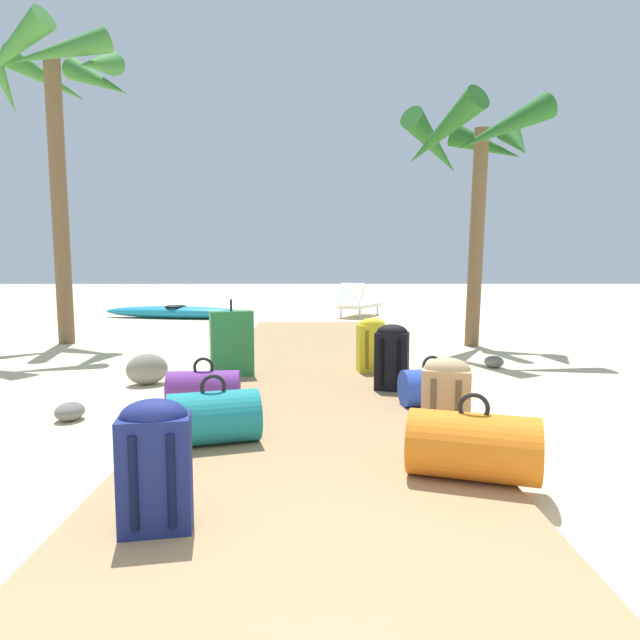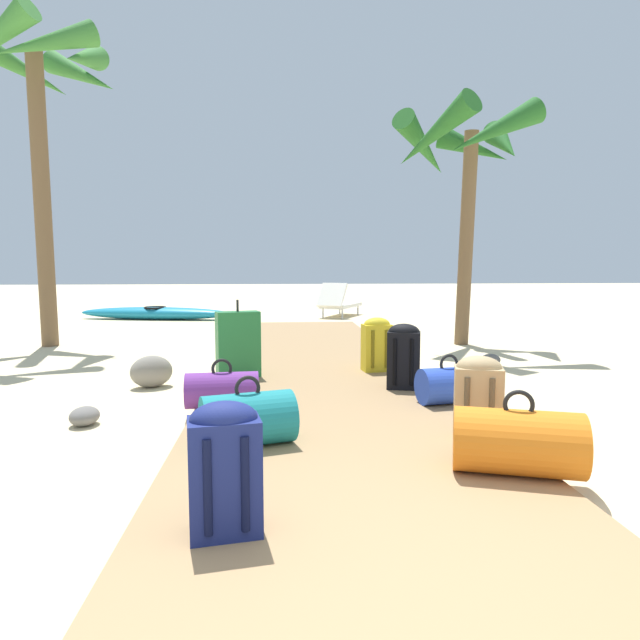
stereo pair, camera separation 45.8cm
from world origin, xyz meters
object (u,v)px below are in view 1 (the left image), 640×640
Objects in this scene: backpack_tan at (446,398)px; duffel_bag_blue at (431,387)px; suitcase_green at (232,343)px; palm_tree_near_right at (473,153)px; backpack_navy at (155,462)px; kayak at (176,312)px; duffel_bag_orange at (473,446)px; duffel_bag_teal at (214,417)px; palm_tree_near_left at (54,92)px; lounge_chair at (357,303)px; backpack_black at (392,355)px; duffel_bag_purple at (204,388)px; backpack_yellow at (372,343)px.

backpack_tan is 1.06× the size of duffel_bag_blue.
palm_tree_near_right is at bearing 37.93° from suitcase_green.
kayak is (-2.52, 10.10, -0.24)m from backpack_navy.
suitcase_green is 3.20m from duffel_bag_orange.
suitcase_green is 2.14m from duffel_bag_teal.
lounge_chair is (4.86, 4.36, -3.45)m from palm_tree_near_left.
duffel_bag_orange is 2.09m from backpack_black.
duffel_bag_purple is at bearing -102.68° from lounge_chair.
duffel_bag_blue is 7.22m from palm_tree_near_left.
palm_tree_near_right is (1.65, 2.23, 2.43)m from backpack_yellow.
backpack_black reaches higher than duffel_bag_blue.
palm_tree_near_left reaches higher than palm_tree_near_right.
suitcase_green is 0.23× the size of palm_tree_near_right.
backpack_tan is (1.69, -2.14, -0.04)m from suitcase_green.
palm_tree_near_left reaches higher than suitcase_green.
duffel_bag_blue is at bearing -40.07° from palm_tree_near_left.
duffel_bag_teal is at bearing -122.52° from palm_tree_near_right.
duffel_bag_orange is 0.46× the size of lounge_chair.
duffel_bag_purple is at bearing 138.79° from duffel_bag_orange.
duffel_bag_blue is at bearing 51.58° from backpack_navy.
backpack_tan is at bearing 36.41° from backpack_navy.
backpack_navy is 10.41m from kayak.
backpack_yellow is 0.12× the size of palm_tree_near_left.
duffel_bag_purple is at bearing 151.44° from backpack_tan.
backpack_yellow is 3.69m from palm_tree_near_right.
backpack_yellow is at bearing 69.61° from backpack_navy.
backpack_tan is 0.34× the size of lounge_chair.
palm_tree_near_left is at bearing -138.08° from lounge_chair.
duffel_bag_blue is at bearing -109.91° from palm_tree_near_right.
duffel_bag_orange is (1.48, -0.59, 0.01)m from duffel_bag_teal.
backpack_yellow is (1.46, 0.20, -0.03)m from suitcase_green.
backpack_navy is (0.18, -3.25, -0.03)m from suitcase_green.
duffel_bag_purple is 0.17× the size of palm_tree_near_right.
duffel_bag_teal is 6.89m from palm_tree_near_left.
suitcase_green is at bearing -172.18° from backpack_yellow.
lounge_chair is (0.15, 9.33, -0.04)m from backpack_tan.
backpack_navy is 0.89× the size of duffel_bag_teal.
backpack_black is at bearing -116.98° from palm_tree_near_right.
kayak is at bearing 141.01° from palm_tree_near_right.
kayak is at bearing 104.00° from backpack_navy.
backpack_black is (1.56, -0.64, -0.02)m from suitcase_green.
duffel_bag_purple is 1.98m from backpack_tan.
backpack_tan is at bearing -90.93° from lounge_chair.
backpack_black is at bearing -62.48° from kayak.
lounge_chair reaches higher than duffel_bag_purple.
suitcase_green reaches higher than kayak.
backpack_navy reaches higher than duffel_bag_blue.
palm_tree_near_left is at bearing 176.19° from palm_tree_near_right.
kayak is at bearing 105.88° from duffel_bag_teal.
duffel_bag_purple is at bearing -131.12° from palm_tree_near_right.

